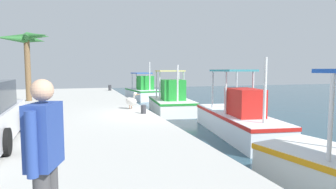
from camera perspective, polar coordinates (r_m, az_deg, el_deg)
quay_pier at (r=11.54m, az=-27.82°, el=-6.65°), size 36.00×10.00×0.80m
fishing_boat_nearest at (r=24.73m, az=-5.17°, el=0.61°), size 4.92×2.57×3.33m
fishing_boat_second at (r=16.84m, az=0.70°, el=-1.54°), size 4.88×2.68×2.93m
fishing_boat_third at (r=11.41m, az=14.23°, el=-4.93°), size 6.17×2.53×3.05m
pelican at (r=12.99m, az=-7.70°, el=-1.28°), size 0.91×0.69×0.82m
fisherman_standing at (r=3.07m, az=-24.34°, el=-11.65°), size 0.61×0.35×1.74m
mooring_bollard_nearest at (r=25.30m, az=-12.06°, el=1.39°), size 0.27×0.27×0.50m
mooring_bollard_second at (r=11.61m, az=-5.14°, el=-3.09°), size 0.22×0.22×0.36m
palm_tree at (r=18.30m, az=-27.60°, el=9.58°), size 2.77×3.19×4.08m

